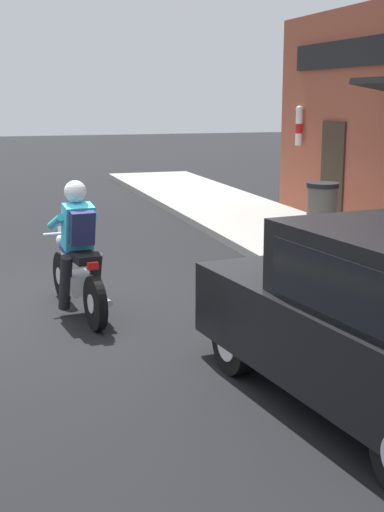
# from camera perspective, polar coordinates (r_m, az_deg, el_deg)

# --- Properties ---
(ground_plane) EXTENTS (80.00, 80.00, 0.00)m
(ground_plane) POSITION_cam_1_polar(r_m,az_deg,el_deg) (9.08, -12.60, -4.12)
(ground_plane) COLOR black
(sidewalk_curb) EXTENTS (2.60, 22.00, 0.14)m
(sidewalk_curb) POSITION_cam_1_polar(r_m,az_deg,el_deg) (13.16, 7.91, 1.58)
(sidewalk_curb) COLOR #9E9B93
(sidewalk_curb) RESTS_ON ground
(motorcycle_with_rider) EXTENTS (0.64, 2.02, 1.62)m
(motorcycle_with_rider) POSITION_cam_1_polar(r_m,az_deg,el_deg) (8.60, -9.15, -0.25)
(motorcycle_with_rider) COLOR black
(motorcycle_with_rider) RESTS_ON ground
(trash_bin) EXTENTS (0.56, 0.56, 0.98)m
(trash_bin) POSITION_cam_1_polar(r_m,az_deg,el_deg) (12.58, 10.34, 3.60)
(trash_bin) COLOR #514C47
(trash_bin) RESTS_ON sidewalk_curb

